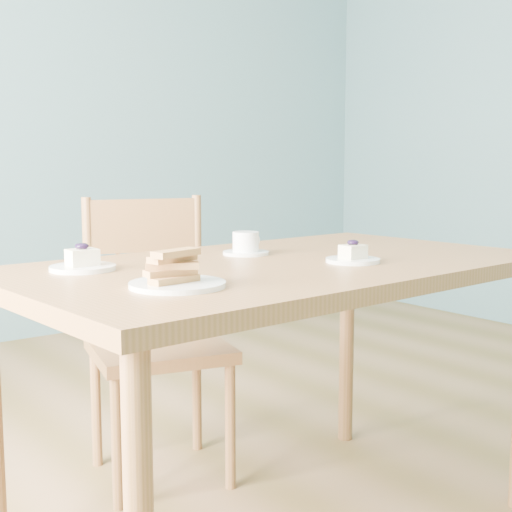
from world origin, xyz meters
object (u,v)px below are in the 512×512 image
at_px(dining_chair, 156,335).
at_px(biscotti_plate, 177,275).
at_px(cheesecake_plate_near, 353,257).
at_px(coffee_cup, 246,245).
at_px(cheesecake_plate_far, 83,263).
at_px(dining_table, 280,290).

xyz_separation_m(dining_chair, biscotti_plate, (-0.36, -0.74, 0.33)).
height_order(dining_chair, biscotti_plate, dining_chair).
height_order(cheesecake_plate_near, biscotti_plate, biscotti_plate).
xyz_separation_m(dining_chair, coffee_cup, (0.08, -0.40, 0.33)).
bearing_deg(cheesecake_plate_far, dining_table, -19.75).
distance_m(dining_table, coffee_cup, 0.20).
relative_size(dining_chair, cheesecake_plate_far, 5.74).
xyz_separation_m(cheesecake_plate_far, biscotti_plate, (0.06, -0.35, 0.01)).
relative_size(dining_table, cheesecake_plate_far, 9.26).
height_order(dining_chair, cheesecake_plate_near, dining_chair).
xyz_separation_m(cheesecake_plate_near, cheesecake_plate_far, (-0.63, 0.31, 0.00)).
bearing_deg(dining_table, cheesecake_plate_far, 157.14).
bearing_deg(cheesecake_plate_near, biscotti_plate, -176.06).
relative_size(cheesecake_plate_near, biscotti_plate, 0.70).
height_order(dining_table, coffee_cup, coffee_cup).
height_order(dining_chair, coffee_cup, dining_chair).
distance_m(cheesecake_plate_near, coffee_cup, 0.33).
relative_size(dining_chair, coffee_cup, 7.03).
relative_size(dining_table, biscotti_plate, 7.23).
bearing_deg(biscotti_plate, dining_table, 21.91).
distance_m(cheesecake_plate_near, cheesecake_plate_far, 0.70).
bearing_deg(biscotti_plate, cheesecake_plate_far, 100.01).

